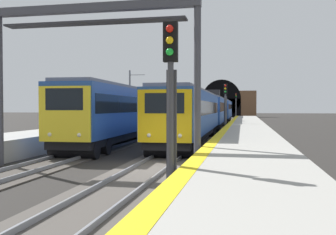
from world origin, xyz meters
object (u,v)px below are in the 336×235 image
(railway_signal_near, at_px, (171,94))
(overhead_signal_gantry, at_px, (93,43))
(train_adjacent_platform, at_px, (175,109))
(catenary_mast_near, at_px, (130,98))
(railway_signal_mid, at_px, (225,103))
(railway_signal_far, at_px, (236,104))
(train_main_approaching, at_px, (213,111))

(railway_signal_near, distance_m, overhead_signal_gantry, 7.26)
(train_adjacent_platform, distance_m, catenary_mast_near, 6.32)
(overhead_signal_gantry, bearing_deg, railway_signal_mid, -10.65)
(railway_signal_near, height_order, railway_signal_far, railway_signal_far)
(train_adjacent_platform, distance_m, overhead_signal_gantry, 33.18)
(overhead_signal_gantry, bearing_deg, railway_signal_far, -3.70)
(railway_signal_near, relative_size, catenary_mast_near, 0.65)
(overhead_signal_gantry, distance_m, catenary_mast_near, 34.37)
(railway_signal_near, bearing_deg, railway_signal_mid, -180.00)
(railway_signal_far, bearing_deg, overhead_signal_gantry, -3.70)
(catenary_mast_near, bearing_deg, railway_signal_mid, -127.55)
(overhead_signal_gantry, bearing_deg, railway_signal_near, -140.42)
(railway_signal_near, bearing_deg, train_main_approaching, -176.98)
(catenary_mast_near, bearing_deg, overhead_signal_gantry, -165.50)
(railway_signal_far, height_order, overhead_signal_gantry, overhead_signal_gantry)
(railway_signal_near, distance_m, railway_signal_far, 73.03)
(railway_signal_far, height_order, catenary_mast_near, catenary_mast_near)
(railway_signal_mid, height_order, railway_signal_far, railway_signal_far)
(overhead_signal_gantry, bearing_deg, train_main_approaching, -4.54)
(train_main_approaching, relative_size, railway_signal_far, 10.06)
(railway_signal_mid, xyz_separation_m, catenary_mast_near, (9.97, 12.97, 0.82))
(railway_signal_near, xyz_separation_m, catenary_mast_near, (38.54, 12.97, 0.88))
(railway_signal_far, xyz_separation_m, catenary_mast_near, (-34.49, 12.97, 0.44))
(overhead_signal_gantry, bearing_deg, train_adjacent_platform, 4.27)
(train_main_approaching, xyz_separation_m, railway_signal_mid, (-7.73, -1.91, 0.83))
(railway_signal_near, bearing_deg, catenary_mast_near, -161.40)
(train_main_approaching, xyz_separation_m, railway_signal_near, (-36.30, -1.91, 0.77))
(train_adjacent_platform, bearing_deg, overhead_signal_gantry, 2.71)
(train_adjacent_platform, bearing_deg, railway_signal_mid, 33.69)
(catenary_mast_near, bearing_deg, railway_signal_far, -20.61)
(railway_signal_near, xyz_separation_m, overhead_signal_gantry, (5.29, 4.38, 2.36))
(train_main_approaching, bearing_deg, railway_signal_far, 176.62)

